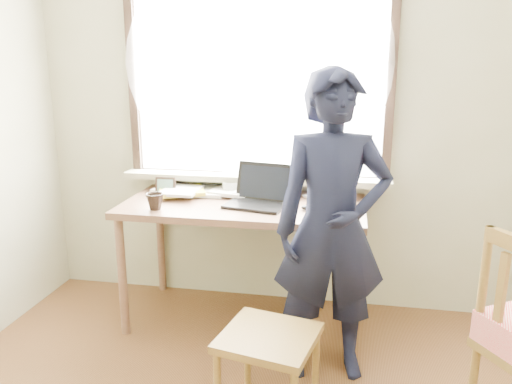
% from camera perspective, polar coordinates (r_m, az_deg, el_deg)
% --- Properties ---
extents(room_shell, '(3.52, 4.02, 2.61)m').
position_cam_1_polar(room_shell, '(1.67, -5.13, 12.32)').
color(room_shell, '#B3B190').
rests_on(room_shell, ground).
extents(desk, '(1.54, 0.77, 0.83)m').
position_cam_1_polar(desk, '(3.25, -1.39, -2.65)').
color(desk, brown).
rests_on(desk, ground).
extents(laptop, '(0.42, 0.37, 0.25)m').
position_cam_1_polar(laptop, '(3.16, 0.40, -0.39)').
color(laptop, black).
rests_on(laptop, desk).
extents(mug_white, '(0.16, 0.16, 0.09)m').
position_cam_1_polar(mug_white, '(3.41, -2.93, 0.46)').
color(mug_white, white).
rests_on(mug_white, desk).
extents(mug_dark, '(0.15, 0.15, 0.10)m').
position_cam_1_polar(mug_dark, '(3.11, -11.48, -1.08)').
color(mug_dark, black).
rests_on(mug_dark, desk).
extents(mouse, '(0.09, 0.06, 0.03)m').
position_cam_1_polar(mouse, '(3.06, 6.01, -1.78)').
color(mouse, black).
rests_on(mouse, desk).
extents(desk_clutter, '(0.90, 0.48, 0.04)m').
position_cam_1_polar(desk_clutter, '(3.47, -3.04, 0.31)').
color(desk_clutter, white).
rests_on(desk_clutter, desk).
extents(book_a, '(0.25, 0.31, 0.03)m').
position_cam_1_polar(book_a, '(3.52, -6.96, 0.29)').
color(book_a, white).
rests_on(book_a, desk).
extents(book_b, '(0.31, 0.31, 0.02)m').
position_cam_1_polar(book_b, '(3.43, 6.95, -0.18)').
color(book_b, white).
rests_on(book_b, desk).
extents(picture_frame, '(0.14, 0.02, 0.11)m').
position_cam_1_polar(picture_frame, '(3.46, -10.29, 0.60)').
color(picture_frame, black).
rests_on(picture_frame, desk).
extents(work_chair, '(0.51, 0.50, 0.45)m').
position_cam_1_polar(work_chair, '(2.51, 1.45, -17.29)').
color(work_chair, olive).
rests_on(work_chair, ground).
extents(person, '(0.68, 0.51, 1.69)m').
position_cam_1_polar(person, '(2.69, 8.67, -4.14)').
color(person, black).
rests_on(person, ground).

